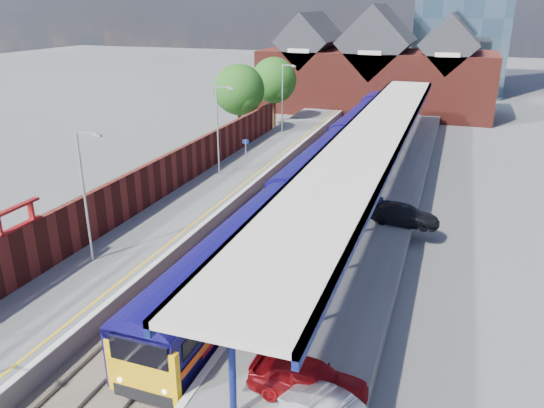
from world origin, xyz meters
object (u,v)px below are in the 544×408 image
Objects in this scene: parked_car_blue at (380,206)px; lamp_post_c at (219,125)px; train at (342,143)px; lamp_post_b at (86,189)px; parked_car_red at (308,379)px; lamp_post_d at (284,94)px; parked_car_dark at (405,215)px; platform_sign at (246,149)px.

lamp_post_c is at bearing 67.40° from parked_car_blue.
train is 9.42× the size of lamp_post_b.
lamp_post_c is 26.23m from parked_car_red.
lamp_post_d is 1.81× the size of parked_car_blue.
parked_car_dark is at bearing 35.06° from lamp_post_b.
parked_car_red is at bearing -58.98° from lamp_post_c.
lamp_post_c is 1.81× the size of parked_car_blue.
lamp_post_d is 2.80× the size of platform_sign.
lamp_post_c is 1.00× the size of lamp_post_d.
lamp_post_b is 18.20m from platform_sign.
lamp_post_b reaches higher than platform_sign.
platform_sign is 0.65× the size of parked_car_blue.
parked_car_dark is 2.02m from parked_car_blue.
parked_car_blue is at bearing -57.18° from lamp_post_d.
parked_car_red is (13.41, -22.30, -3.29)m from lamp_post_c.
lamp_post_b is 32.00m from lamp_post_d.
lamp_post_c is 2.80× the size of platform_sign.
train is 14.40m from parked_car_blue.
train is at bearing 12.86° from parked_car_red.
train reaches higher than parked_car_blue.
lamp_post_b is at bearing -107.50° from train.
lamp_post_d is 40.71m from parked_car_red.
lamp_post_c is at bearing -124.26° from platform_sign.
platform_sign is at bearing 85.67° from lamp_post_b.
platform_sign reaches higher than train.
parked_car_dark is at bearing -29.28° from platform_sign.
lamp_post_b is at bearing -90.00° from lamp_post_d.
lamp_post_b is 15.18m from parked_car_red.
lamp_post_b is 1.67× the size of parked_car_dark.
lamp_post_b reaches higher than parked_car_blue.
parked_car_dark is at bearing -55.43° from lamp_post_d.
platform_sign is at bearing -84.44° from lamp_post_d.
train is 26.28m from lamp_post_b.
parked_car_blue is (-1.68, 1.12, -0.07)m from parked_car_dark.
platform_sign is (1.36, 18.00, -2.30)m from lamp_post_b.
platform_sign is at bearing -133.22° from train.
parked_car_red is at bearing -178.28° from parked_car_dark.
lamp_post_c reaches higher than parked_car_blue.
lamp_post_b reaches higher than parked_car_red.
platform_sign reaches higher than parked_car_dark.
lamp_post_d is at bearing 90.00° from lamp_post_b.
lamp_post_d reaches higher than parked_car_dark.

